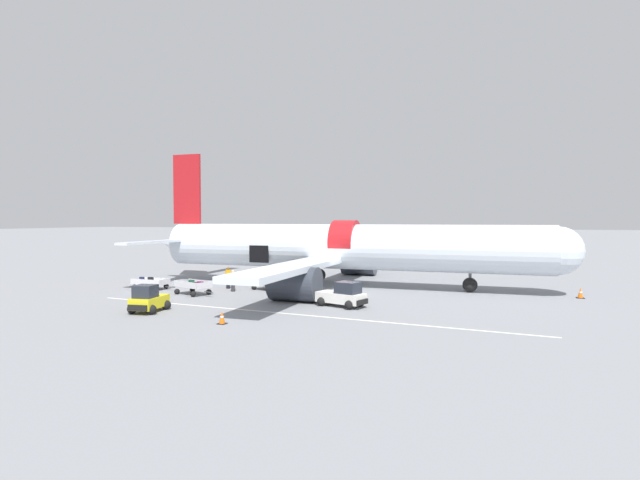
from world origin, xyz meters
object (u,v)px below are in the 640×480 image
Objects in this scene: ground_crew_driver at (228,277)px; baggage_cart_loading at (270,284)px; airplane at (340,248)px; ground_crew_supervisor at (313,281)px; baggage_tug_mid at (148,300)px; baggage_cart_queued at (194,287)px; baggage_tug_lead at (343,296)px; baggage_cart_empty at (151,284)px; ground_crew_loader_a at (233,280)px; ground_crew_loader_b at (304,279)px.

baggage_cart_loading is at bearing 2.40° from ground_crew_driver.
ground_crew_supervisor is at bearing -99.66° from airplane.
ground_crew_supervisor reaches higher than baggage_tug_mid.
baggage_cart_queued is at bearing 101.23° from baggage_tug_mid.
airplane is at bearing 80.34° from ground_crew_supervisor.
baggage_cart_empty is at bearing 171.36° from baggage_tug_lead.
airplane reaches higher than baggage_cart_loading.
baggage_tug_mid is 10.80m from baggage_cart_loading.
ground_crew_loader_a is 0.92× the size of ground_crew_loader_b.
airplane is at bearing 26.12° from baggage_cart_empty.
ground_crew_loader_b reaches higher than baggage_tug_mid.
baggage_cart_empty is 11.92m from ground_crew_loader_b.
ground_crew_loader_a is at bearing 8.72° from baggage_cart_empty.
ground_crew_loader_a reaches higher than baggage_tug_lead.
airplane is 6.45m from baggage_cart_loading.
ground_crew_driver is at bearing -151.72° from airplane.
baggage_tug_lead is (2.96, -8.99, -2.40)m from airplane.
ground_crew_driver is 0.97× the size of ground_crew_supervisor.
baggage_tug_lead is at bearing -52.15° from ground_crew_supervisor.
ground_crew_supervisor is at bearing 24.59° from baggage_cart_queued.
airplane reaches higher than ground_crew_loader_a.
baggage_tug_mid is at bearing -52.62° from baggage_cart_empty.
baggage_cart_queued is (-4.23, -3.77, 0.01)m from baggage_cart_loading.
baggage_tug_mid is 8.97m from ground_crew_loader_a.
ground_crew_loader_b reaches higher than baggage_tug_lead.
baggage_cart_empty is at bearing -169.77° from ground_crew_supervisor.
baggage_tug_lead is 11.56m from baggage_tug_mid.
baggage_tug_lead is 11.57m from baggage_cart_queued.
baggage_cart_loading is at bearing -168.04° from ground_crew_loader_b.
baggage_cart_queued is 3.72m from ground_crew_driver.
baggage_cart_empty is 2.26× the size of ground_crew_loader_a.
airplane is 13.12× the size of baggage_tug_mid.
airplane is 11.87m from baggage_cart_queued.
ground_crew_driver is at bearing 22.90° from baggage_cart_empty.
ground_crew_loader_a is (-6.67, -5.50, -2.22)m from airplane.
baggage_cart_queued is at bearing -137.51° from airplane.
ground_crew_loader_a is 6.08m from ground_crew_supervisor.
baggage_cart_loading is 2.07× the size of ground_crew_loader_b.
baggage_cart_empty is at bearing -153.88° from airplane.
airplane is 9.62× the size of baggage_cart_loading.
airplane is 8.93m from ground_crew_loader_a.
baggage_cart_queued is 3.01m from ground_crew_loader_a.
baggage_cart_empty is 5.96m from ground_crew_driver.
ground_crew_loader_a is at bearing -168.10° from ground_crew_supervisor.
baggage_cart_queued is 8.04m from ground_crew_loader_b.
ground_crew_loader_b is at bearing 14.59° from baggage_cart_empty.
baggage_tug_lead is at bearing 28.22° from baggage_tug_mid.
ground_crew_loader_b is 1.01× the size of ground_crew_supervisor.
baggage_cart_loading is at bearing 176.95° from ground_crew_supervisor.
ground_crew_supervisor is (7.82, 3.58, 0.40)m from baggage_cart_queued.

